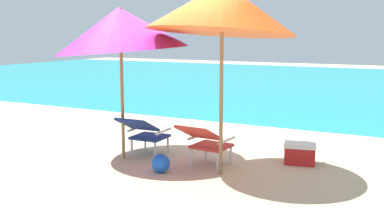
{
  "coord_description": "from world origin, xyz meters",
  "views": [
    {
      "loc": [
        3.43,
        -6.07,
        1.96
      ],
      "look_at": [
        0.0,
        0.52,
        0.75
      ],
      "focal_mm": 43.08,
      "sensor_mm": 36.0,
      "label": 1
    }
  ],
  "objects_px": {
    "lounge_chair_left": "(144,131)",
    "beach_umbrella_right": "(222,8)",
    "beach_umbrella_left": "(121,29)",
    "cooler_box": "(300,153)",
    "beach_ball": "(161,163)",
    "lounge_chair_right": "(206,140)"
  },
  "relations": [
    {
      "from": "lounge_chair_left",
      "to": "beach_umbrella_right",
      "type": "relative_size",
      "value": 0.33
    },
    {
      "from": "beach_umbrella_right",
      "to": "beach_umbrella_left",
      "type": "bearing_deg",
      "value": 178.7
    },
    {
      "from": "cooler_box",
      "to": "beach_ball",
      "type": "bearing_deg",
      "value": -140.44
    },
    {
      "from": "lounge_chair_left",
      "to": "beach_ball",
      "type": "distance_m",
      "value": 0.98
    },
    {
      "from": "lounge_chair_left",
      "to": "lounge_chair_right",
      "type": "bearing_deg",
      "value": -4.85
    },
    {
      "from": "lounge_chair_left",
      "to": "beach_umbrella_right",
      "type": "distance_m",
      "value": 2.42
    },
    {
      "from": "lounge_chair_right",
      "to": "cooler_box",
      "type": "bearing_deg",
      "value": 34.19
    },
    {
      "from": "beach_umbrella_right",
      "to": "cooler_box",
      "type": "distance_m",
      "value": 2.52
    },
    {
      "from": "beach_umbrella_right",
      "to": "beach_ball",
      "type": "xyz_separation_m",
      "value": [
        -0.79,
        -0.31,
        -2.16
      ]
    },
    {
      "from": "beach_umbrella_left",
      "to": "cooler_box",
      "type": "relative_size",
      "value": 5.12
    },
    {
      "from": "beach_umbrella_right",
      "to": "beach_ball",
      "type": "height_order",
      "value": "beach_umbrella_right"
    },
    {
      "from": "beach_ball",
      "to": "cooler_box",
      "type": "bearing_deg",
      "value": 39.56
    },
    {
      "from": "lounge_chair_right",
      "to": "beach_ball",
      "type": "xyz_separation_m",
      "value": [
        -0.44,
        -0.54,
        -0.27
      ]
    },
    {
      "from": "beach_umbrella_left",
      "to": "beach_ball",
      "type": "height_order",
      "value": "beach_umbrella_left"
    },
    {
      "from": "lounge_chair_right",
      "to": "lounge_chair_left",
      "type": "bearing_deg",
      "value": 175.15
    },
    {
      "from": "lounge_chair_left",
      "to": "lounge_chair_right",
      "type": "distance_m",
      "value": 1.15
    },
    {
      "from": "lounge_chair_left",
      "to": "beach_umbrella_left",
      "type": "height_order",
      "value": "beach_umbrella_left"
    },
    {
      "from": "lounge_chair_right",
      "to": "beach_umbrella_right",
      "type": "xyz_separation_m",
      "value": [
        0.35,
        -0.23,
        1.89
      ]
    },
    {
      "from": "beach_umbrella_left",
      "to": "cooler_box",
      "type": "bearing_deg",
      "value": 21.5
    },
    {
      "from": "lounge_chair_left",
      "to": "cooler_box",
      "type": "height_order",
      "value": "lounge_chair_left"
    },
    {
      "from": "lounge_chair_right",
      "to": "cooler_box",
      "type": "xyz_separation_m",
      "value": [
        1.2,
        0.81,
        -0.24
      ]
    },
    {
      "from": "lounge_chair_right",
      "to": "cooler_box",
      "type": "height_order",
      "value": "lounge_chair_right"
    }
  ]
}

